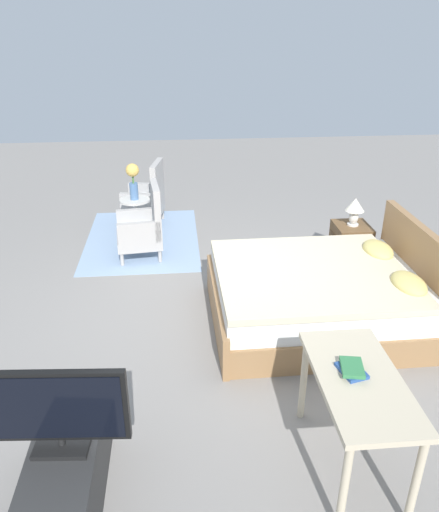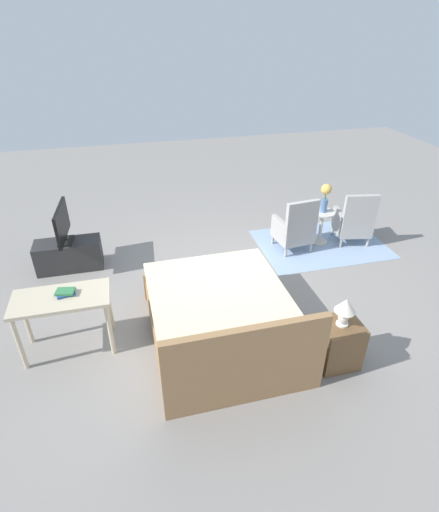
# 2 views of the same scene
# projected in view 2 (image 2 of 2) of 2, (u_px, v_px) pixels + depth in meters

# --- Properties ---
(ground_plane) EXTENTS (16.00, 16.00, 0.00)m
(ground_plane) POSITION_uv_depth(u_px,v_px,m) (221.00, 289.00, 5.69)
(ground_plane) COLOR gray
(floor_rug) EXTENTS (2.10, 1.50, 0.01)m
(floor_rug) POSITION_uv_depth(u_px,v_px,m) (320.00, 244.00, 6.81)
(floor_rug) COLOR #8EA8C6
(floor_rug) RESTS_ON ground_plane
(bed) EXTENTS (1.65, 2.04, 0.96)m
(bed) POSITION_uv_depth(u_px,v_px,m) (222.00, 320.00, 4.66)
(bed) COLOR #997047
(bed) RESTS_ON ground_plane
(armchair_by_window_left) EXTENTS (0.63, 0.63, 0.92)m
(armchair_by_window_left) POSITION_uv_depth(u_px,v_px,m) (354.00, 222.00, 6.68)
(armchair_by_window_left) COLOR #ADA8A3
(armchair_by_window_left) RESTS_ON floor_rug
(armchair_by_window_right) EXTENTS (0.60, 0.60, 0.92)m
(armchair_by_window_right) POSITION_uv_depth(u_px,v_px,m) (295.00, 229.00, 6.46)
(armchair_by_window_right) COLOR #ADA8A3
(armchair_by_window_right) RESTS_ON floor_rug
(side_table) EXTENTS (0.40, 0.40, 0.57)m
(side_table) POSITION_uv_depth(u_px,v_px,m) (321.00, 223.00, 6.68)
(side_table) COLOR beige
(side_table) RESTS_ON ground_plane
(flower_vase) EXTENTS (0.17, 0.17, 0.48)m
(flower_vase) POSITION_uv_depth(u_px,v_px,m) (326.00, 195.00, 6.42)
(flower_vase) COLOR #4C709E
(flower_vase) RESTS_ON side_table
(nightstand) EXTENTS (0.44, 0.41, 0.55)m
(nightstand) POSITION_uv_depth(u_px,v_px,m) (338.00, 343.00, 4.36)
(nightstand) COLOR brown
(nightstand) RESTS_ON ground_plane
(table_lamp) EXTENTS (0.22, 0.22, 0.33)m
(table_lamp) POSITION_uv_depth(u_px,v_px,m) (345.00, 308.00, 4.11)
(table_lamp) COLOR silver
(table_lamp) RESTS_ON nightstand
(tv_stand) EXTENTS (0.96, 0.40, 0.45)m
(tv_stand) POSITION_uv_depth(u_px,v_px,m) (69.00, 255.00, 6.06)
(tv_stand) COLOR #2D2D2D
(tv_stand) RESTS_ON ground_plane
(tv_flatscreen) EXTENTS (0.22, 0.83, 0.56)m
(tv_flatscreen) POSITION_uv_depth(u_px,v_px,m) (62.00, 224.00, 5.79)
(tv_flatscreen) COLOR black
(tv_flatscreen) RESTS_ON tv_stand
(vanity_desk) EXTENTS (1.04, 0.52, 0.73)m
(vanity_desk) POSITION_uv_depth(u_px,v_px,m) (62.00, 305.00, 4.37)
(vanity_desk) COLOR beige
(vanity_desk) RESTS_ON ground_plane
(book_stack) EXTENTS (0.22, 0.18, 0.05)m
(book_stack) POSITION_uv_depth(u_px,v_px,m) (65.00, 292.00, 4.34)
(book_stack) COLOR #284C8E
(book_stack) RESTS_ON vanity_desk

